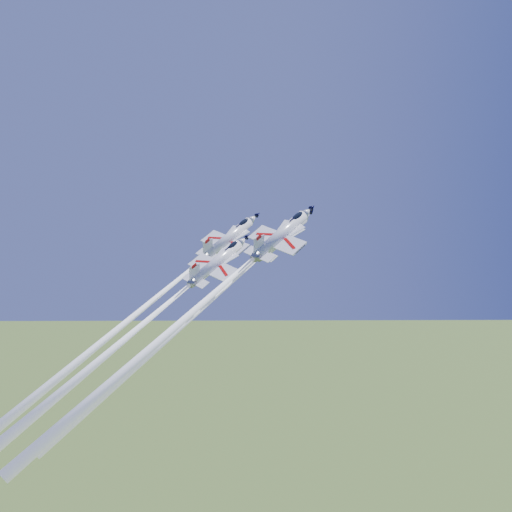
{
  "coord_description": "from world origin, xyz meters",
  "views": [
    {
      "loc": [
        -0.78,
        -94.86,
        105.5
      ],
      "look_at": [
        0.0,
        0.0,
        91.34
      ],
      "focal_mm": 40.0,
      "sensor_mm": 36.0,
      "label": 1
    }
  ],
  "objects_px": {
    "jet_left": "(134,316)",
    "jet_slot": "(147,321)",
    "jet_lead": "(205,305)",
    "jet_right": "(195,310)"
  },
  "relations": [
    {
      "from": "jet_left",
      "to": "jet_slot",
      "type": "xyz_separation_m",
      "value": [
        3.48,
        -7.81,
        1.24
      ]
    },
    {
      "from": "jet_lead",
      "to": "jet_right",
      "type": "xyz_separation_m",
      "value": [
        -0.82,
        -6.84,
        0.94
      ]
    },
    {
      "from": "jet_lead",
      "to": "jet_right",
      "type": "bearing_deg",
      "value": -55.56
    },
    {
      "from": "jet_slot",
      "to": "jet_lead",
      "type": "bearing_deg",
      "value": 75.28
    },
    {
      "from": "jet_lead",
      "to": "jet_right",
      "type": "relative_size",
      "value": 0.99
    },
    {
      "from": "jet_left",
      "to": "jet_right",
      "type": "bearing_deg",
      "value": 0.41
    },
    {
      "from": "jet_right",
      "to": "jet_lead",
      "type": "bearing_deg",
      "value": 124.44
    },
    {
      "from": "jet_left",
      "to": "jet_right",
      "type": "distance_m",
      "value": 14.48
    },
    {
      "from": "jet_left",
      "to": "jet_right",
      "type": "xyz_separation_m",
      "value": [
        10.68,
        -9.23,
        3.26
      ]
    },
    {
      "from": "jet_left",
      "to": "jet_slot",
      "type": "relative_size",
      "value": 1.4
    }
  ]
}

